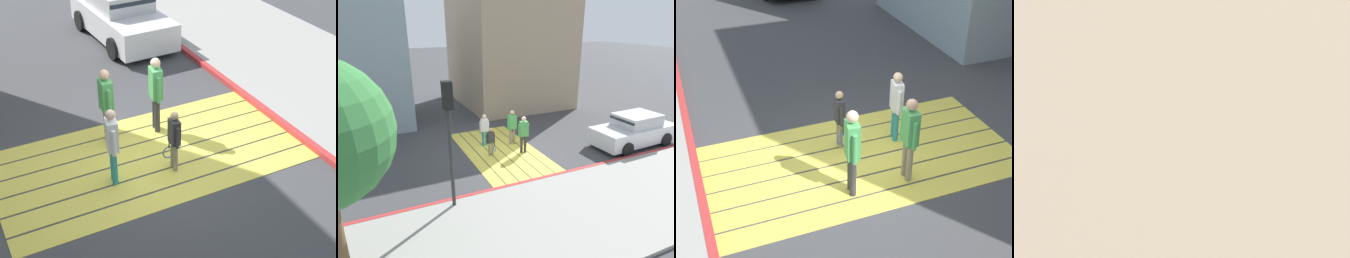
{
  "view_description": "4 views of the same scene",
  "coord_description": "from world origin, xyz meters",
  "views": [
    {
      "loc": [
        3.55,
        7.84,
        6.12
      ],
      "look_at": [
        -0.13,
        0.59,
        0.98
      ],
      "focal_mm": 53.68,
      "sensor_mm": 36.0,
      "label": 1
    },
    {
      "loc": [
        -12.19,
        5.4,
        5.88
      ],
      "look_at": [
        -0.36,
        -0.11,
        1.22
      ],
      "focal_mm": 32.64,
      "sensor_mm": 36.0,
      "label": 2
    },
    {
      "loc": [
        -3.22,
        -7.28,
        5.83
      ],
      "look_at": [
        -0.44,
        -0.12,
        0.91
      ],
      "focal_mm": 50.76,
      "sensor_mm": 36.0,
      "label": 3
    },
    {
      "loc": [
        8.39,
        -9.21,
        4.84
      ],
      "look_at": [
        -0.41,
        0.3,
        1.25
      ],
      "focal_mm": 43.77,
      "sensor_mm": 36.0,
      "label": 4
    }
  ],
  "objects": [
    {
      "name": "car_parked_near_curb",
      "position": [
        -2.0,
        -6.33,
        0.73
      ],
      "size": [
        2.12,
        4.37,
        1.57
      ],
      "color": "white",
      "rests_on": "ground"
    },
    {
      "name": "building_far_south",
      "position": [
        8.5,
        -4.39,
        5.23
      ],
      "size": [
        8.0,
        7.03,
        10.45
      ],
      "color": "tan",
      "rests_on": "ground"
    },
    {
      "name": "building_far_north",
      "position": [
        8.5,
        6.12,
        6.09
      ],
      "size": [
        8.0,
        6.04,
        12.18
      ],
      "color": "#8C9EA8",
      "rests_on": "ground"
    },
    {
      "name": "pedestrian_adult_side",
      "position": [
        0.96,
        0.44,
        0.94
      ],
      "size": [
        0.27,
        0.47,
        1.61
      ],
      "color": "teal",
      "rests_on": "ground"
    },
    {
      "name": "pedestrian_child_with_racket",
      "position": [
        -0.26,
        0.6,
        0.75
      ],
      "size": [
        0.29,
        0.41,
        1.33
      ],
      "color": "gray",
      "rests_on": "ground"
    },
    {
      "name": "sidewalk_west",
      "position": [
        -5.6,
        0.0,
        0.06
      ],
      "size": [
        4.8,
        40.0,
        0.12
      ],
      "primitive_type": "cube",
      "color": "#9E9B93",
      "rests_on": "ground"
    },
    {
      "name": "crosswalk_stripes",
      "position": [
        0.0,
        0.0,
        0.01
      ],
      "size": [
        6.4,
        3.25,
        0.01
      ],
      "color": "#EAD64C",
      "rests_on": "ground"
    },
    {
      "name": "curb_painted",
      "position": [
        -3.25,
        0.0,
        0.07
      ],
      "size": [
        0.16,
        40.0,
        0.13
      ],
      "primitive_type": "cube",
      "color": "#BC3333",
      "rests_on": "ground"
    },
    {
      "name": "pedestrian_adult_lead",
      "position": [
        0.57,
        -0.88,
        1.02
      ],
      "size": [
        0.24,
        0.51,
        1.75
      ],
      "color": "gray",
      "rests_on": "ground"
    },
    {
      "name": "traffic_light_corner",
      "position": [
        -3.58,
        3.29,
        3.04
      ],
      "size": [
        0.39,
        0.28,
        4.24
      ],
      "color": "#2D2D2D",
      "rests_on": "ground"
    },
    {
      "name": "pedestrian_adult_trailing",
      "position": [
        -0.59,
        -0.9,
        1.03
      ],
      "size": [
        0.28,
        0.51,
        1.77
      ],
      "color": "#333338",
      "rests_on": "ground"
    },
    {
      "name": "ground_plane",
      "position": [
        0.0,
        0.0,
        0.0
      ],
      "size": [
        120.0,
        120.0,
        0.0
      ],
      "primitive_type": "plane",
      "color": "#424244"
    }
  ]
}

